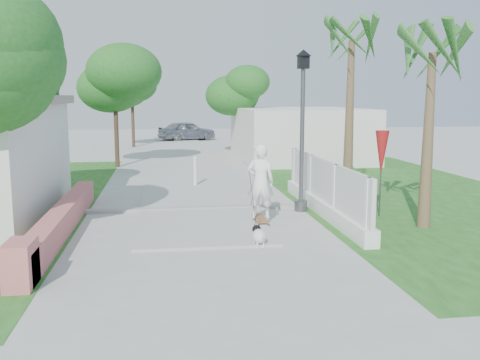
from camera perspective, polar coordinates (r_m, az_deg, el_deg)
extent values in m
plane|color=#B7B7B2|center=(9.43, -2.34, -10.83)|extent=(90.00, 90.00, 0.00)
cube|color=#B7B7B2|center=(29.02, -6.36, 2.58)|extent=(3.20, 36.00, 0.06)
cube|color=#999993|center=(15.19, -4.65, -3.05)|extent=(6.50, 0.25, 0.10)
cube|color=#22581B|center=(18.86, 16.70, -1.20)|extent=(8.00, 20.00, 0.01)
cube|color=#C16363|center=(13.37, -18.41, -4.02)|extent=(0.45, 8.00, 0.60)
cube|color=#C16363|center=(9.76, -22.37, -8.35)|extent=(0.45, 0.80, 0.80)
cube|color=white|center=(14.79, 8.88, -2.86)|extent=(0.35, 7.00, 0.40)
cube|color=white|center=(14.65, 8.94, 0.02)|extent=(0.10, 7.00, 1.10)
cube|color=white|center=(11.72, 13.50, -3.33)|extent=(0.14, 0.14, 1.50)
cube|color=white|center=(13.75, 10.14, -1.44)|extent=(0.14, 0.14, 1.50)
cube|color=white|center=(15.82, 7.66, -0.04)|extent=(0.14, 0.14, 1.50)
cube|color=white|center=(17.73, 5.91, 0.95)|extent=(0.14, 0.14, 1.50)
cube|color=silver|center=(27.77, 6.24, 4.93)|extent=(6.00, 8.00, 2.60)
cylinder|color=#59595E|center=(15.13, 6.51, -2.73)|extent=(0.36, 0.36, 0.30)
cylinder|color=#59595E|center=(14.87, 6.63, 4.27)|extent=(0.12, 0.12, 4.00)
cube|color=black|center=(14.85, 6.78, 12.37)|extent=(0.28, 0.28, 0.35)
cone|color=black|center=(14.87, 6.80, 13.33)|extent=(0.44, 0.44, 0.18)
cylinder|color=white|center=(19.05, -4.81, 0.76)|extent=(0.12, 0.12, 1.00)
sphere|color=white|center=(18.99, -4.83, 2.31)|extent=(0.14, 0.14, 0.14)
cylinder|color=#59595E|center=(14.66, 14.76, 0.03)|extent=(0.04, 0.04, 2.00)
cone|color=#B0191B|center=(14.57, 14.87, 2.75)|extent=(0.36, 0.36, 1.20)
cylinder|color=#4C3826|center=(18.00, -23.04, 3.61)|extent=(0.20, 0.20, 3.50)
ellipsoid|color=#225C1A|center=(17.94, -23.33, 8.38)|extent=(3.20, 3.20, 2.40)
ellipsoid|color=#225C1A|center=(17.70, -22.93, 9.55)|extent=(2.72, 2.72, 2.05)
ellipsoid|color=#225C1A|center=(18.20, -23.92, 10.55)|extent=(2.40, 2.40, 1.79)
cylinder|color=#4C3826|center=(24.96, -13.07, 5.76)|extent=(0.20, 0.20, 3.85)
ellipsoid|color=#225C1A|center=(24.93, -13.21, 9.55)|extent=(3.40, 3.40, 2.55)
ellipsoid|color=#225C1A|center=(24.72, -12.81, 10.38)|extent=(2.89, 2.89, 2.18)
ellipsoid|color=#225C1A|center=(25.17, -13.69, 11.12)|extent=(2.55, 2.55, 1.90)
cylinder|color=#4C3826|center=(29.16, -0.09, 6.06)|extent=(0.20, 0.20, 3.50)
ellipsoid|color=#225C1A|center=(29.12, -0.09, 9.01)|extent=(3.00, 3.00, 2.25)
ellipsoid|color=#225C1A|center=(28.96, 0.36, 9.70)|extent=(2.55, 2.55, 1.92)
ellipsoid|color=#225C1A|center=(29.30, -0.54, 10.37)|extent=(2.25, 2.25, 1.68)
cylinder|color=#4C3826|center=(34.91, -11.37, 6.64)|extent=(0.20, 0.20, 3.85)
ellipsoid|color=#225C1A|center=(34.89, -11.45, 9.34)|extent=(3.20, 3.20, 2.40)
ellipsoid|color=#225C1A|center=(34.69, -11.15, 9.93)|extent=(2.72, 2.72, 2.05)
ellipsoid|color=#225C1A|center=(35.12, -11.80, 10.47)|extent=(2.40, 2.40, 1.79)
cone|color=brown|center=(16.30, 11.57, 5.96)|extent=(0.32, 0.32, 4.80)
cone|color=brown|center=(13.62, 19.40, 3.83)|extent=(0.32, 0.32, 4.20)
cube|color=#905F39|center=(13.66, 2.17, -4.13)|extent=(0.47, 1.02, 0.03)
imported|color=white|center=(13.48, 2.20, -0.16)|extent=(0.77, 0.58, 1.89)
cylinder|color=gray|center=(13.32, 2.07, -4.77)|extent=(0.03, 0.07, 0.07)
cylinder|color=gray|center=(13.36, 2.82, -4.74)|extent=(0.03, 0.07, 0.07)
cylinder|color=gray|center=(14.00, 1.56, -4.09)|extent=(0.03, 0.07, 0.07)
cylinder|color=gray|center=(14.03, 2.27, -4.07)|extent=(0.03, 0.07, 0.07)
ellipsoid|color=white|center=(11.50, 2.06, -6.00)|extent=(0.32, 0.50, 0.30)
sphere|color=black|center=(11.69, 1.78, -5.29)|extent=(0.19, 0.19, 0.19)
sphere|color=white|center=(11.78, 1.67, -5.29)|extent=(0.09, 0.09, 0.09)
cone|color=black|center=(11.65, 1.57, -4.87)|extent=(0.06, 0.06, 0.07)
cone|color=black|center=(11.68, 2.00, -4.85)|extent=(0.06, 0.06, 0.07)
cylinder|color=white|center=(11.63, 1.59, -6.64)|extent=(0.04, 0.04, 0.14)
cylinder|color=white|center=(11.66, 2.24, -6.60)|extent=(0.04, 0.04, 0.14)
cylinder|color=white|center=(11.42, 1.86, -6.94)|extent=(0.04, 0.04, 0.14)
cylinder|color=white|center=(11.45, 2.53, -6.89)|extent=(0.04, 0.04, 0.14)
cylinder|color=white|center=(11.26, 2.35, -5.90)|extent=(0.04, 0.12, 0.12)
imported|color=#A8AAB0|center=(39.59, -5.67, 5.25)|extent=(4.53, 3.19, 1.43)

